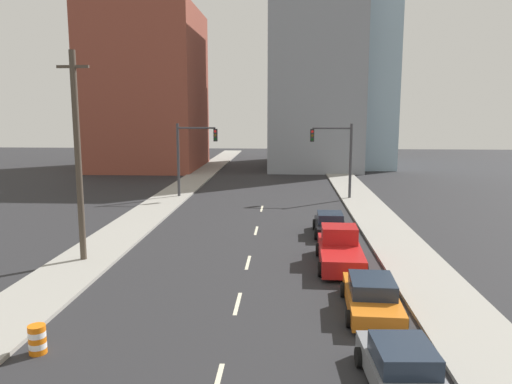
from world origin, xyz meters
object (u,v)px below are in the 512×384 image
(utility_pole_left_mid, at_px, (78,157))
(sedan_gray, at_px, (403,370))
(traffic_barrel, at_px, (37,339))
(traffic_signal_right, at_px, (340,151))
(sedan_orange, at_px, (372,296))
(pickup_truck_red, at_px, (340,250))
(sedan_black, at_px, (330,225))
(traffic_signal_left, at_px, (189,151))

(utility_pole_left_mid, relative_size, sedan_gray, 2.42)
(traffic_barrel, bearing_deg, traffic_signal_right, 66.74)
(utility_pole_left_mid, bearing_deg, sedan_orange, -22.34)
(sedan_orange, bearing_deg, utility_pole_left_mid, 160.08)
(pickup_truck_red, bearing_deg, utility_pole_left_mid, -177.17)
(traffic_signal_right, bearing_deg, sedan_gray, -92.57)
(traffic_signal_right, relative_size, utility_pole_left_mid, 0.62)
(traffic_barrel, xyz_separation_m, sedan_black, (10.76, 16.40, 0.18))
(traffic_signal_right, xyz_separation_m, traffic_barrel, (-12.65, -29.43, -3.78))
(pickup_truck_red, distance_m, sedan_black, 6.33)
(sedan_orange, bearing_deg, traffic_signal_right, 89.45)
(utility_pole_left_mid, height_order, sedan_orange, utility_pole_left_mid)
(utility_pole_left_mid, bearing_deg, traffic_signal_right, 52.37)
(traffic_signal_left, distance_m, utility_pole_left_mid, 19.77)
(utility_pole_left_mid, bearing_deg, traffic_signal_left, 84.91)
(sedan_gray, distance_m, pickup_truck_red, 11.60)
(traffic_barrel, height_order, sedan_gray, sedan_gray)
(traffic_signal_right, bearing_deg, traffic_barrel, -113.26)
(utility_pole_left_mid, bearing_deg, pickup_truck_red, 1.23)
(sedan_gray, xyz_separation_m, sedan_orange, (0.07, 5.61, -0.00))
(traffic_signal_left, xyz_separation_m, pickup_truck_red, (11.48, -19.37, -3.48))
(traffic_barrel, relative_size, pickup_truck_red, 0.17)
(traffic_signal_left, distance_m, sedan_black, 17.76)
(traffic_signal_right, height_order, utility_pole_left_mid, utility_pole_left_mid)
(traffic_signal_left, relative_size, traffic_barrel, 7.03)
(traffic_signal_left, distance_m, sedan_gray, 33.40)
(traffic_signal_right, distance_m, traffic_barrel, 32.26)
(sedan_orange, bearing_deg, traffic_barrel, -157.73)
(sedan_black, bearing_deg, traffic_barrel, -122.47)
(traffic_signal_right, xyz_separation_m, sedan_orange, (-1.32, -25.34, -3.63))
(traffic_signal_right, xyz_separation_m, pickup_truck_red, (-1.92, -19.37, -3.48))
(traffic_signal_right, distance_m, pickup_truck_red, 19.77)
(traffic_signal_right, xyz_separation_m, sedan_black, (-1.89, -13.03, -3.60))
(sedan_gray, xyz_separation_m, pickup_truck_red, (-0.53, 11.58, 0.14))
(utility_pole_left_mid, height_order, pickup_truck_red, utility_pole_left_mid)
(traffic_signal_left, distance_m, traffic_signal_right, 13.40)
(traffic_signal_right, relative_size, pickup_truck_red, 1.20)
(traffic_signal_right, relative_size, sedan_gray, 1.51)
(utility_pole_left_mid, distance_m, traffic_barrel, 11.26)
(sedan_orange, bearing_deg, pickup_truck_red, 98.22)
(traffic_signal_left, xyz_separation_m, sedan_gray, (12.01, -30.95, -3.63))
(traffic_signal_left, height_order, sedan_orange, traffic_signal_left)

